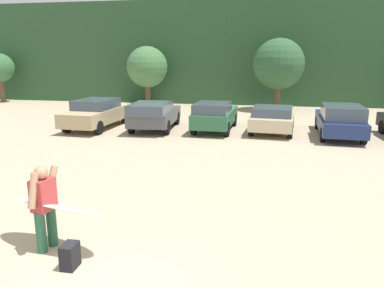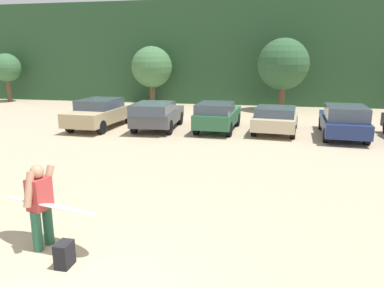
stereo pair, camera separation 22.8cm
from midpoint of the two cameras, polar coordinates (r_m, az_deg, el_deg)
The scene contains 12 objects.
hillside_ridge at distance 33.98m, azimuth 6.22°, elevation 13.71°, with size 108.00×12.00×7.65m, color #284C2D.
tree_center_right at distance 33.30m, azimuth -27.67°, elevation 10.31°, with size 2.20×2.20×3.81m.
tree_right at distance 27.88m, azimuth -7.17°, elevation 11.66°, with size 2.99×2.99×4.31m.
tree_left at distance 25.52m, azimuth 12.96°, elevation 11.87°, with size 3.35×3.35×4.76m.
parked_car_tan at distance 19.58m, azimuth -14.71°, elevation 4.68°, with size 2.09×4.79×1.48m.
parked_car_dark_gray at distance 18.52m, azimuth -6.23°, elevation 4.56°, with size 2.09×4.35×1.42m.
parked_car_forest_green at distance 18.19m, azimuth 3.16°, elevation 4.45°, with size 1.93×4.17×1.45m.
parked_car_champagne at distance 18.27m, azimuth 11.99°, elevation 3.93°, with size 2.30×4.15×1.28m.
parked_car_navy at distance 18.05m, azimuth 21.52°, elevation 3.44°, with size 2.08×4.68×1.49m.
person_adult at distance 7.56m, azimuth -22.67°, elevation -8.38°, with size 0.38×0.80×1.66m.
surfboard_white at distance 7.59m, azimuth -21.37°, elevation -8.90°, with size 2.39×1.11×0.32m.
backpack_dropped at distance 7.07m, azimuth -19.21°, elevation -15.97°, with size 0.24×0.34×0.45m.
Camera 1 is at (2.56, -4.41, 3.61)m, focal length 34.62 mm.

